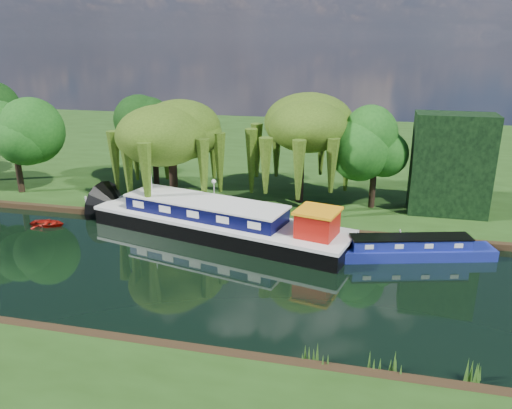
% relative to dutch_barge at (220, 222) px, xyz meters
% --- Properties ---
extents(ground, '(120.00, 120.00, 0.00)m').
position_rel_dutch_barge_xyz_m(ground, '(-2.33, -6.13, -1.04)').
color(ground, black).
extents(far_bank, '(120.00, 52.00, 0.45)m').
position_rel_dutch_barge_xyz_m(far_bank, '(-2.33, 27.87, -0.82)').
color(far_bank, '#1D3B10').
rests_on(far_bank, ground).
extents(dutch_barge, '(20.44, 9.08, 4.21)m').
position_rel_dutch_barge_xyz_m(dutch_barge, '(0.00, 0.00, 0.00)').
color(dutch_barge, black).
rests_on(dutch_barge, ground).
extents(narrowboat, '(11.28, 4.72, 1.63)m').
position_rel_dutch_barge_xyz_m(narrowboat, '(13.44, -0.84, -0.46)').
color(narrowboat, navy).
rests_on(narrowboat, ground).
extents(red_dinghy, '(2.83, 2.13, 0.55)m').
position_rel_dutch_barge_xyz_m(red_dinghy, '(-13.72, -1.11, -1.04)').
color(red_dinghy, '#9E120B').
rests_on(red_dinghy, ground).
extents(white_cruiser, '(2.63, 2.32, 1.31)m').
position_rel_dutch_barge_xyz_m(white_cruiser, '(13.00, 1.10, -1.04)').
color(white_cruiser, silver).
rests_on(white_cruiser, ground).
extents(willow_left, '(6.82, 6.82, 8.18)m').
position_rel_dutch_barge_xyz_m(willow_left, '(-5.63, 5.11, 5.34)').
color(willow_left, black).
rests_on(willow_left, far_bank).
extents(willow_right, '(6.79, 6.79, 8.27)m').
position_rel_dutch_barge_xyz_m(willow_right, '(4.69, 8.03, 5.44)').
color(willow_right, black).
rests_on(willow_right, far_bank).
extents(tree_far_left, '(5.09, 5.09, 8.20)m').
position_rel_dutch_barge_xyz_m(tree_far_left, '(-20.59, 4.98, 5.02)').
color(tree_far_left, black).
rests_on(tree_far_left, far_bank).
extents(tree_far_mid, '(4.76, 4.76, 7.79)m').
position_rel_dutch_barge_xyz_m(tree_far_mid, '(-9.27, 9.58, 4.79)').
color(tree_far_mid, black).
rests_on(tree_far_mid, far_bank).
extents(tree_far_right, '(4.43, 4.43, 7.25)m').
position_rel_dutch_barge_xyz_m(tree_far_right, '(10.80, 7.83, 4.40)').
color(tree_far_right, black).
rests_on(tree_far_right, far_bank).
extents(conifer_hedge, '(6.00, 3.00, 8.00)m').
position_rel_dutch_barge_xyz_m(conifer_hedge, '(16.67, 7.87, 3.41)').
color(conifer_hedge, black).
rests_on(conifer_hedge, far_bank).
extents(lamppost, '(0.36, 0.36, 2.56)m').
position_rel_dutch_barge_xyz_m(lamppost, '(-1.83, 4.37, 1.38)').
color(lamppost, silver).
rests_on(lamppost, far_bank).
extents(mooring_posts, '(19.16, 0.16, 1.00)m').
position_rel_dutch_barge_xyz_m(mooring_posts, '(-2.83, 2.27, -0.09)').
color(mooring_posts, silver).
rests_on(mooring_posts, far_bank).
extents(reeds_near, '(33.70, 1.50, 1.10)m').
position_rel_dutch_barge_xyz_m(reeds_near, '(4.54, -13.71, -0.49)').
color(reeds_near, '#255115').
rests_on(reeds_near, ground).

